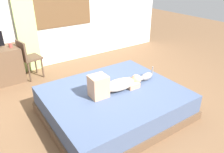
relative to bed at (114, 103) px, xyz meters
name	(u,v)px	position (x,y,z in m)	size (l,w,h in m)	color
ground_plane	(113,110)	(0.04, 0.09, -0.21)	(16.00, 16.00, 0.00)	brown
back_wall_with_window	(50,4)	(0.05, 2.66, 1.24)	(6.40, 0.14, 2.90)	silver
bed	(114,103)	(0.00, 0.00, 0.00)	(2.14, 1.82, 0.43)	brown
person_lying	(114,85)	(0.01, 0.00, 0.33)	(0.94, 0.29, 0.34)	#CCB299
cat	(146,77)	(0.68, 0.00, 0.29)	(0.36, 0.14, 0.21)	gray
cup	(10,45)	(-1.03, 2.21, 0.57)	(0.07, 0.07, 0.09)	#B23D38
chair_by_desk	(27,57)	(-0.76, 2.11, 0.29)	(0.45, 0.45, 0.86)	#4C3828
curtain_left	(24,15)	(-0.59, 2.54, 1.07)	(0.44, 0.06, 2.57)	#ADCC75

